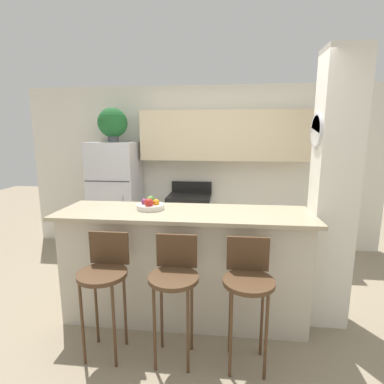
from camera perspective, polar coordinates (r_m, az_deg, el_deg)
ground_plane at (r=3.31m, az=-1.43°, el=-22.32°), size 14.00×14.00×0.00m
wall_back at (r=4.70m, az=3.53°, el=6.96°), size 5.60×0.38×2.55m
pillar_right at (r=3.06m, az=25.28°, el=-0.18°), size 0.38×0.32×2.55m
counter_bar at (r=3.04m, az=-1.48°, el=-13.62°), size 2.42×0.71×1.09m
refrigerator at (r=4.78m, az=-14.23°, el=-1.03°), size 0.69×0.68×1.70m
stove_range at (r=4.64m, az=-0.45°, el=-6.00°), size 0.64×0.62×1.07m
bar_stool_left at (r=2.62m, az=-16.37°, el=-14.91°), size 0.40×0.40×1.02m
bar_stool_mid at (r=2.47m, az=-3.38°, el=-16.13°), size 0.40×0.40×1.02m
bar_stool_right at (r=2.45m, az=10.66°, el=-16.57°), size 0.40×0.40×1.02m
potted_plant_on_fridge at (r=4.68m, az=-14.89°, el=12.53°), size 0.44×0.44×0.50m
fruit_bowl at (r=2.96m, az=-7.96°, el=-2.46°), size 0.27×0.27×0.12m
trash_bin at (r=4.59m, az=-8.10°, el=-9.89°), size 0.28×0.28×0.38m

